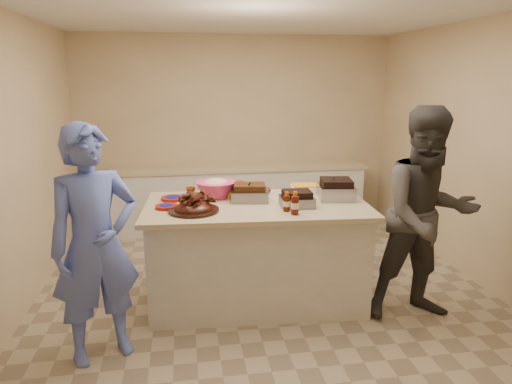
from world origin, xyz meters
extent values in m
cube|color=#47230F|center=(-0.16, 0.05, 0.98)|extent=(0.38, 0.30, 0.10)
cube|color=black|center=(0.24, -0.20, 0.98)|extent=(0.31, 0.26, 0.09)
cube|color=gray|center=(0.68, 0.00, 0.98)|extent=(0.38, 0.38, 0.13)
cylinder|color=silver|center=(-0.01, 0.34, 0.98)|extent=(0.34, 0.34, 0.05)
cube|color=orange|center=(0.47, 0.30, 0.98)|extent=(0.33, 0.26, 0.08)
cylinder|color=#441206|center=(0.16, -0.45, 0.98)|extent=(0.07, 0.07, 0.20)
cylinder|color=#441206|center=(0.11, -0.34, 0.98)|extent=(0.06, 0.06, 0.17)
cylinder|color=yellow|center=(-0.34, 0.16, 0.98)|extent=(0.04, 0.04, 0.11)
imported|color=silver|center=(-0.23, 0.24, 0.98)|extent=(0.13, 0.05, 0.12)
cylinder|color=maroon|center=(-0.88, 0.20, 0.98)|extent=(0.24, 0.24, 0.03)
cylinder|color=maroon|center=(-0.93, -0.08, 0.98)|extent=(0.21, 0.21, 0.03)
imported|color=#8D350E|center=(-0.71, 0.33, 0.98)|extent=(0.10, 0.09, 0.09)
cube|color=maroon|center=(-0.26, 0.39, 0.98)|extent=(0.24, 0.21, 0.11)
imported|color=#5B73D9|center=(-1.43, -0.77, 0.00)|extent=(1.37, 1.93, 0.44)
imported|color=#46443F|center=(1.31, -0.59, 0.00)|extent=(0.96, 1.92, 0.72)
camera|label=1|loc=(-0.76, -4.09, 2.12)|focal=32.00mm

